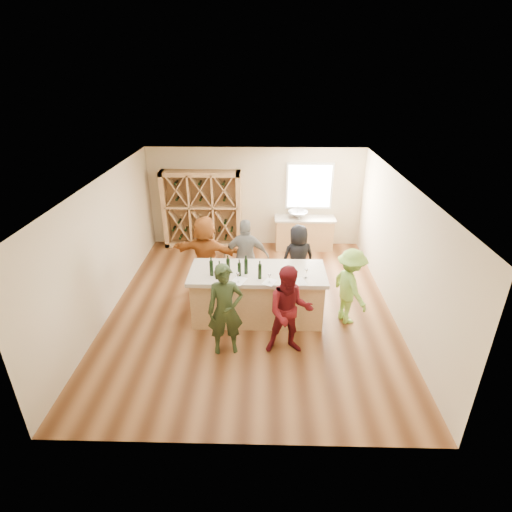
{
  "coord_description": "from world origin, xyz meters",
  "views": [
    {
      "loc": [
        0.29,
        -7.38,
        4.8
      ],
      "look_at": [
        0.1,
        0.2,
        1.15
      ],
      "focal_mm": 28.0,
      "sensor_mm": 36.0,
      "label": 1
    }
  ],
  "objects_px": {
    "person_far_left": "(206,254)",
    "wine_bottle_b": "(220,271)",
    "person_near_left": "(225,310)",
    "person_far_right": "(298,258)",
    "wine_bottle_d": "(239,270)",
    "wine_rack": "(202,210)",
    "person_near_right": "(290,311)",
    "wine_bottle_f": "(260,272)",
    "person_server": "(350,287)",
    "sink": "(298,214)",
    "tasting_counter_base": "(257,296)",
    "wine_bottle_e": "(246,266)",
    "person_far_mid": "(246,257)",
    "wine_bottle_a": "(211,268)",
    "wine_bottle_c": "(228,266)"
  },
  "relations": [
    {
      "from": "person_near_left",
      "to": "person_far_right",
      "type": "xyz_separation_m",
      "value": [
        1.44,
        2.29,
        -0.08
      ]
    },
    {
      "from": "wine_bottle_e",
      "to": "wine_bottle_d",
      "type": "bearing_deg",
      "value": -140.5
    },
    {
      "from": "sink",
      "to": "wine_bottle_b",
      "type": "relative_size",
      "value": 1.92
    },
    {
      "from": "wine_bottle_e",
      "to": "person_near_right",
      "type": "xyz_separation_m",
      "value": [
        0.82,
        -0.98,
        -0.37
      ]
    },
    {
      "from": "wine_rack",
      "to": "person_near_left",
      "type": "xyz_separation_m",
      "value": [
        1.1,
        -4.73,
        -0.22
      ]
    },
    {
      "from": "person_far_right",
      "to": "sink",
      "type": "bearing_deg",
      "value": -110.1
    },
    {
      "from": "person_near_left",
      "to": "wine_bottle_b",
      "type": "bearing_deg",
      "value": 92.38
    },
    {
      "from": "wine_rack",
      "to": "person_near_left",
      "type": "height_order",
      "value": "wine_rack"
    },
    {
      "from": "wine_bottle_e",
      "to": "person_far_left",
      "type": "distance_m",
      "value": 1.61
    },
    {
      "from": "tasting_counter_base",
      "to": "wine_bottle_e",
      "type": "distance_m",
      "value": 0.77
    },
    {
      "from": "sink",
      "to": "person_server",
      "type": "relative_size",
      "value": 0.34
    },
    {
      "from": "sink",
      "to": "tasting_counter_base",
      "type": "distance_m",
      "value": 3.74
    },
    {
      "from": "wine_bottle_d",
      "to": "wine_bottle_f",
      "type": "distance_m",
      "value": 0.41
    },
    {
      "from": "sink",
      "to": "person_near_left",
      "type": "height_order",
      "value": "person_near_left"
    },
    {
      "from": "person_server",
      "to": "person_far_right",
      "type": "height_order",
      "value": "person_server"
    },
    {
      "from": "tasting_counter_base",
      "to": "person_far_left",
      "type": "xyz_separation_m",
      "value": [
        -1.2,
        1.14,
        0.4
      ]
    },
    {
      "from": "person_near_right",
      "to": "person_server",
      "type": "height_order",
      "value": "person_near_right"
    },
    {
      "from": "wine_bottle_c",
      "to": "person_far_right",
      "type": "relative_size",
      "value": 0.19
    },
    {
      "from": "person_near_left",
      "to": "wine_bottle_f",
      "type": "xyz_separation_m",
      "value": [
        0.6,
        0.81,
        0.35
      ]
    },
    {
      "from": "wine_bottle_d",
      "to": "person_server",
      "type": "relative_size",
      "value": 0.17
    },
    {
      "from": "person_far_left",
      "to": "person_near_right",
      "type": "bearing_deg",
      "value": 137.83
    },
    {
      "from": "wine_bottle_f",
      "to": "person_far_right",
      "type": "bearing_deg",
      "value": 60.17
    },
    {
      "from": "person_near_left",
      "to": "tasting_counter_base",
      "type": "bearing_deg",
      "value": 54.04
    },
    {
      "from": "person_far_mid",
      "to": "wine_bottle_a",
      "type": "bearing_deg",
      "value": 65.56
    },
    {
      "from": "person_near_left",
      "to": "person_near_right",
      "type": "bearing_deg",
      "value": -8.64
    },
    {
      "from": "wine_bottle_a",
      "to": "person_far_mid",
      "type": "xyz_separation_m",
      "value": [
        0.61,
        1.25,
        -0.35
      ]
    },
    {
      "from": "sink",
      "to": "person_near_right",
      "type": "bearing_deg",
      "value": -95.7
    },
    {
      "from": "tasting_counter_base",
      "to": "person_near_right",
      "type": "distance_m",
      "value": 1.29
    },
    {
      "from": "wine_rack",
      "to": "person_near_left",
      "type": "relative_size",
      "value": 1.25
    },
    {
      "from": "person_near_left",
      "to": "wine_bottle_a",
      "type": "bearing_deg",
      "value": 100.87
    },
    {
      "from": "person_near_left",
      "to": "person_near_right",
      "type": "relative_size",
      "value": 1.02
    },
    {
      "from": "wine_bottle_b",
      "to": "wine_bottle_e",
      "type": "relative_size",
      "value": 0.91
    },
    {
      "from": "wine_rack",
      "to": "sink",
      "type": "height_order",
      "value": "wine_rack"
    },
    {
      "from": "person_server",
      "to": "wine_bottle_f",
      "type": "distance_m",
      "value": 1.86
    },
    {
      "from": "person_far_right",
      "to": "person_near_left",
      "type": "bearing_deg",
      "value": 41.5
    },
    {
      "from": "wine_rack",
      "to": "person_far_left",
      "type": "height_order",
      "value": "wine_rack"
    },
    {
      "from": "wine_bottle_e",
      "to": "person_far_left",
      "type": "relative_size",
      "value": 0.17
    },
    {
      "from": "sink",
      "to": "person_far_mid",
      "type": "distance_m",
      "value": 2.83
    },
    {
      "from": "person_far_left",
      "to": "wine_bottle_b",
      "type": "bearing_deg",
      "value": 117.5
    },
    {
      "from": "sink",
      "to": "wine_bottle_e",
      "type": "xyz_separation_m",
      "value": [
        -1.28,
        -3.65,
        0.22
      ]
    },
    {
      "from": "wine_bottle_d",
      "to": "person_near_right",
      "type": "bearing_deg",
      "value": -43.16
    },
    {
      "from": "wine_bottle_e",
      "to": "sink",
      "type": "bearing_deg",
      "value": 70.71
    },
    {
      "from": "tasting_counter_base",
      "to": "wine_bottle_d",
      "type": "xyz_separation_m",
      "value": [
        -0.35,
        -0.21,
        0.72
      ]
    },
    {
      "from": "wine_bottle_e",
      "to": "person_far_mid",
      "type": "height_order",
      "value": "person_far_mid"
    },
    {
      "from": "wine_bottle_d",
      "to": "person_far_right",
      "type": "relative_size",
      "value": 0.17
    },
    {
      "from": "wine_rack",
      "to": "person_far_left",
      "type": "distance_m",
      "value": 2.53
    },
    {
      "from": "wine_bottle_b",
      "to": "wine_bottle_f",
      "type": "distance_m",
      "value": 0.77
    },
    {
      "from": "wine_bottle_c",
      "to": "wine_bottle_f",
      "type": "relative_size",
      "value": 1.02
    },
    {
      "from": "wine_rack",
      "to": "person_far_right",
      "type": "relative_size",
      "value": 1.38
    },
    {
      "from": "wine_bottle_d",
      "to": "wine_rack",
      "type": "bearing_deg",
      "value": 108.72
    }
  ]
}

